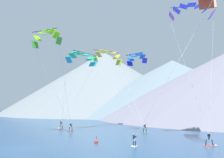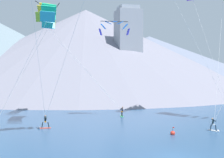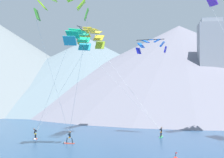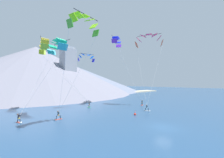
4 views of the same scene
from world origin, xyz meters
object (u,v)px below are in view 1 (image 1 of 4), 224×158
parafoil_kite_far_right (82,57)px  parafoil_kite_distant_high_outer (136,58)px  kitesurfer_near_trail (134,143)px  race_marker_buoy (96,142)px  parafoil_kite_far_left (108,56)px  parafoil_kite_near_lead (191,10)px  parafoil_kite_mid_center (47,37)px  kitesurfer_far_right (61,126)px  kitesurfer_near_lead (211,142)px  kitesurfer_mid_center (70,129)px  kitesurfer_far_left (146,130)px

parafoil_kite_far_right → parafoil_kite_distant_high_outer: size_ratio=3.02×
kitesurfer_near_trail → race_marker_buoy: size_ratio=1.75×
parafoil_kite_far_left → parafoil_kite_far_right: size_ratio=1.12×
kitesurfer_near_trail → parafoil_kite_far_left: 31.19m
kitesurfer_near_trail → parafoil_kite_near_lead: 25.22m
parafoil_kite_mid_center → kitesurfer_far_right: bearing=127.2°
kitesurfer_far_right → race_marker_buoy: 23.03m
parafoil_kite_near_lead → race_marker_buoy: bearing=-121.4°
race_marker_buoy → kitesurfer_near_lead: bearing=28.9°
kitesurfer_near_lead → parafoil_kite_distant_high_outer: 23.02m
kitesurfer_mid_center → race_marker_buoy: 16.59m
parafoil_kite_far_left → parafoil_kite_mid_center: bearing=-88.9°
kitesurfer_far_left → parafoil_kite_near_lead: parafoil_kite_near_lead is taller
parafoil_kite_distant_high_outer → race_marker_buoy: (3.06, -15.05, -14.57)m
kitesurfer_near_trail → parafoil_kite_far_right: parafoil_kite_far_right is taller
kitesurfer_far_left → kitesurfer_near_trail: bearing=-63.8°
kitesurfer_far_right → parafoil_kite_near_lead: 36.18m
parafoil_kite_far_right → kitesurfer_far_left: bearing=24.6°
kitesurfer_far_left → parafoil_kite_mid_center: 25.59m
kitesurfer_far_right → kitesurfer_mid_center: bearing=-22.3°
parafoil_kite_distant_high_outer → kitesurfer_near_lead: bearing=-25.1°
parafoil_kite_distant_high_outer → parafoil_kite_far_left: bearing=161.2°
kitesurfer_near_lead → parafoil_kite_mid_center: bearing=-165.9°
kitesurfer_near_lead → kitesurfer_far_left: kitesurfer_near_lead is taller
kitesurfer_near_lead → parafoil_kite_far_left: parafoil_kite_far_left is taller
kitesurfer_near_lead → kitesurfer_mid_center: kitesurfer_near_lead is taller
kitesurfer_near_lead → kitesurfer_far_right: bearing=174.8°
kitesurfer_mid_center → kitesurfer_far_left: (12.96, 7.76, -0.05)m
kitesurfer_far_right → race_marker_buoy: kitesurfer_far_right is taller
kitesurfer_far_left → parafoil_kite_mid_center: bearing=-127.5°
kitesurfer_near_lead → parafoil_kite_distant_high_outer: parafoil_kite_distant_high_outer is taller
kitesurfer_near_trail → parafoil_kite_mid_center: 25.65m
kitesurfer_near_trail → kitesurfer_far_left: (-7.50, 15.24, -0.01)m
kitesurfer_near_trail → kitesurfer_far_left: kitesurfer_near_trail is taller
kitesurfer_mid_center → parafoil_kite_far_right: parafoil_kite_far_right is taller
kitesurfer_near_trail → parafoil_kite_near_lead: (2.80, 13.78, 20.94)m
kitesurfer_near_lead → race_marker_buoy: size_ratio=1.76×
kitesurfer_near_lead → kitesurfer_near_trail: kitesurfer_near_lead is taller
parafoil_kite_near_lead → parafoil_kite_far_right: (-22.42, -4.09, -6.08)m
kitesurfer_far_right → kitesurfer_near_trail: bearing=-20.6°
parafoil_kite_distant_high_outer → parafoil_kite_mid_center: bearing=-125.1°
kitesurfer_near_trail → parafoil_kite_far_right: size_ratio=0.12×
race_marker_buoy → parafoil_kite_distant_high_outer: bearing=101.5°
kitesurfer_mid_center → parafoil_kite_far_right: (0.85, 2.21, 14.83)m
kitesurfer_near_lead → parafoil_kite_distant_high_outer: size_ratio=0.36×
kitesurfer_near_lead → parafoil_kite_far_right: bearing=174.0°
kitesurfer_near_lead → parafoil_kite_distant_high_outer: bearing=154.9°
kitesurfer_near_trail → parafoil_kite_far_right: bearing=153.7°
parafoil_kite_far_left → kitesurfer_near_lead: bearing=-22.7°
parafoil_kite_far_left → parafoil_kite_distant_high_outer: (10.40, -3.54, -2.22)m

